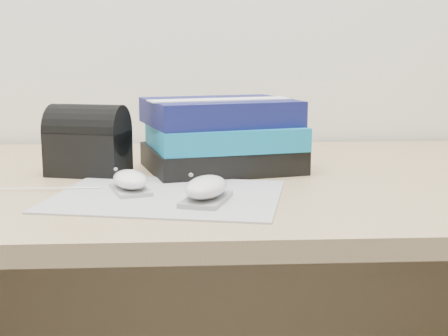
{
  "coord_description": "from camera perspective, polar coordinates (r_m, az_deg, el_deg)",
  "views": [
    {
      "loc": [
        -0.1,
        0.48,
        0.95
      ],
      "look_at": [
        -0.04,
        1.43,
        0.77
      ],
      "focal_mm": 50.0,
      "sensor_mm": 36.0,
      "label": 1
    }
  ],
  "objects": [
    {
      "name": "pouch",
      "position": [
        1.15,
        -12.32,
        2.47
      ],
      "size": [
        0.15,
        0.13,
        0.13
      ],
      "color": "black",
      "rests_on": "desk"
    },
    {
      "name": "mouse_rear",
      "position": [
        0.99,
        -8.57,
        -1.19
      ],
      "size": [
        0.08,
        0.1,
        0.04
      ],
      "color": "#A4A4A7",
      "rests_on": "mousepad"
    },
    {
      "name": "usb_cable",
      "position": [
        1.04,
        -16.92,
        -1.82
      ],
      "size": [
        0.21,
        0.0,
        0.0
      ],
      "primitive_type": "cylinder",
      "rotation": [
        0.0,
        1.57,
        0.0
      ],
      "color": "white",
      "rests_on": "mousepad"
    },
    {
      "name": "mouse_front",
      "position": [
        0.91,
        -1.65,
        -1.94
      ],
      "size": [
        0.09,
        0.12,
        0.04
      ],
      "color": "gray",
      "rests_on": "mousepad"
    },
    {
      "name": "desk",
      "position": [
        1.26,
        1.43,
        -10.57
      ],
      "size": [
        1.6,
        0.8,
        0.73
      ],
      "color": "tan",
      "rests_on": "ground"
    },
    {
      "name": "book_stack",
      "position": [
        1.17,
        -0.23,
        3.03
      ],
      "size": [
        0.31,
        0.28,
        0.13
      ],
      "color": "black",
      "rests_on": "desk"
    },
    {
      "name": "mousepad",
      "position": [
        0.96,
        -5.21,
        -2.54
      ],
      "size": [
        0.39,
        0.33,
        0.0
      ],
      "primitive_type": "cube",
      "rotation": [
        0.0,
        0.0,
        -0.21
      ],
      "color": "gray",
      "rests_on": "desk"
    }
  ]
}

